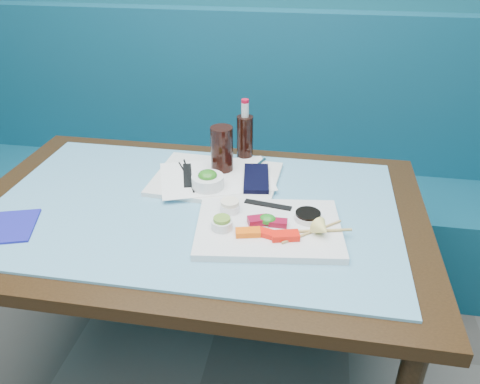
% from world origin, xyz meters
% --- Properties ---
extents(booth_bench, '(3.00, 0.56, 1.17)m').
position_xyz_m(booth_bench, '(0.00, 2.29, 0.37)').
color(booth_bench, navy).
rests_on(booth_bench, ground).
extents(dining_table, '(1.40, 0.90, 0.75)m').
position_xyz_m(dining_table, '(0.00, 1.45, 0.67)').
color(dining_table, black).
rests_on(dining_table, ground).
extents(glass_top, '(1.22, 0.76, 0.01)m').
position_xyz_m(glass_top, '(0.00, 1.45, 0.75)').
color(glass_top, '#5D9CBB').
rests_on(glass_top, dining_table).
extents(sashimi_plate, '(0.43, 0.33, 0.02)m').
position_xyz_m(sashimi_plate, '(0.24, 1.35, 0.77)').
color(sashimi_plate, silver).
rests_on(sashimi_plate, glass_top).
extents(salmon_left, '(0.07, 0.05, 0.02)m').
position_xyz_m(salmon_left, '(0.19, 1.30, 0.79)').
color(salmon_left, '#FF5E0A').
rests_on(salmon_left, sashimi_plate).
extents(salmon_mid, '(0.07, 0.04, 0.01)m').
position_xyz_m(salmon_mid, '(0.24, 1.30, 0.79)').
color(salmon_mid, '#FF180A').
rests_on(salmon_mid, sashimi_plate).
extents(salmon_right, '(0.08, 0.05, 0.02)m').
position_xyz_m(salmon_right, '(0.29, 1.30, 0.79)').
color(salmon_right, '#F91809').
rests_on(salmon_right, sashimi_plate).
extents(tuna_left, '(0.07, 0.05, 0.02)m').
position_xyz_m(tuna_left, '(0.21, 1.36, 0.79)').
color(tuna_left, maroon).
rests_on(tuna_left, sashimi_plate).
extents(tuna_right, '(0.05, 0.03, 0.02)m').
position_xyz_m(tuna_right, '(0.27, 1.36, 0.79)').
color(tuna_right, maroon).
rests_on(tuna_right, sashimi_plate).
extents(seaweed_garnish, '(0.05, 0.05, 0.03)m').
position_xyz_m(seaweed_garnish, '(0.24, 1.36, 0.79)').
color(seaweed_garnish, '#1F7A1C').
rests_on(seaweed_garnish, sashimi_plate).
extents(ramekin_wasabi, '(0.07, 0.07, 0.02)m').
position_xyz_m(ramekin_wasabi, '(0.12, 1.32, 0.79)').
color(ramekin_wasabi, white).
rests_on(ramekin_wasabi, sashimi_plate).
extents(wasabi_fill, '(0.06, 0.06, 0.01)m').
position_xyz_m(wasabi_fill, '(0.12, 1.32, 0.81)').
color(wasabi_fill, olive).
rests_on(wasabi_fill, ramekin_wasabi).
extents(ramekin_ginger, '(0.06, 0.06, 0.02)m').
position_xyz_m(ramekin_ginger, '(0.12, 1.41, 0.79)').
color(ramekin_ginger, white).
rests_on(ramekin_ginger, sashimi_plate).
extents(ginger_fill, '(0.06, 0.06, 0.01)m').
position_xyz_m(ginger_fill, '(0.12, 1.41, 0.81)').
color(ginger_fill, beige).
rests_on(ginger_fill, ramekin_ginger).
extents(soy_dish, '(0.10, 0.10, 0.02)m').
position_xyz_m(soy_dish, '(0.35, 1.40, 0.79)').
color(soy_dish, white).
rests_on(soy_dish, sashimi_plate).
extents(soy_fill, '(0.08, 0.08, 0.01)m').
position_xyz_m(soy_fill, '(0.35, 1.40, 0.80)').
color(soy_fill, black).
rests_on(soy_fill, soy_dish).
extents(lemon_wedge, '(0.06, 0.06, 0.05)m').
position_xyz_m(lemon_wedge, '(0.39, 1.32, 0.80)').
color(lemon_wedge, '#F5E374').
rests_on(lemon_wedge, sashimi_plate).
extents(chopstick_sleeve, '(0.14, 0.04, 0.00)m').
position_xyz_m(chopstick_sleeve, '(0.23, 1.46, 0.78)').
color(chopstick_sleeve, black).
rests_on(chopstick_sleeve, sashimi_plate).
extents(wooden_chopstick_a, '(0.23, 0.06, 0.01)m').
position_xyz_m(wooden_chopstick_a, '(0.35, 1.34, 0.78)').
color(wooden_chopstick_a, tan).
rests_on(wooden_chopstick_a, sashimi_plate).
extents(wooden_chopstick_b, '(0.16, 0.14, 0.01)m').
position_xyz_m(wooden_chopstick_b, '(0.36, 1.34, 0.78)').
color(wooden_chopstick_b, tan).
rests_on(wooden_chopstick_b, sashimi_plate).
extents(serving_tray, '(0.42, 0.32, 0.02)m').
position_xyz_m(serving_tray, '(0.03, 1.62, 0.77)').
color(serving_tray, silver).
rests_on(serving_tray, glass_top).
extents(paper_placemat, '(0.43, 0.36, 0.00)m').
position_xyz_m(paper_placemat, '(0.03, 1.62, 0.77)').
color(paper_placemat, white).
rests_on(paper_placemat, serving_tray).
extents(seaweed_bowl, '(0.13, 0.13, 0.04)m').
position_xyz_m(seaweed_bowl, '(0.02, 1.54, 0.79)').
color(seaweed_bowl, white).
rests_on(seaweed_bowl, serving_tray).
extents(seaweed_salad, '(0.07, 0.07, 0.03)m').
position_xyz_m(seaweed_salad, '(0.02, 1.54, 0.82)').
color(seaweed_salad, '#28751B').
rests_on(seaweed_salad, seaweed_bowl).
extents(cola_glass, '(0.08, 0.08, 0.15)m').
position_xyz_m(cola_glass, '(0.04, 1.67, 0.85)').
color(cola_glass, black).
rests_on(cola_glass, serving_tray).
extents(navy_pouch, '(0.11, 0.20, 0.01)m').
position_xyz_m(navy_pouch, '(0.17, 1.62, 0.78)').
color(navy_pouch, black).
rests_on(navy_pouch, serving_tray).
extents(fork, '(0.04, 0.09, 0.01)m').
position_xyz_m(fork, '(0.16, 1.72, 0.78)').
color(fork, silver).
rests_on(fork, serving_tray).
extents(black_chopstick_a, '(0.10, 0.18, 0.01)m').
position_xyz_m(black_chopstick_a, '(-0.06, 1.61, 0.78)').
color(black_chopstick_a, black).
rests_on(black_chopstick_a, serving_tray).
extents(black_chopstick_b, '(0.10, 0.22, 0.01)m').
position_xyz_m(black_chopstick_b, '(-0.06, 1.61, 0.78)').
color(black_chopstick_b, black).
rests_on(black_chopstick_b, serving_tray).
extents(tray_sleeve, '(0.08, 0.17, 0.00)m').
position_xyz_m(tray_sleeve, '(-0.06, 1.61, 0.78)').
color(tray_sleeve, black).
rests_on(tray_sleeve, serving_tray).
extents(cola_bottle_body, '(0.06, 0.06, 0.17)m').
position_xyz_m(cola_bottle_body, '(0.10, 1.79, 0.84)').
color(cola_bottle_body, black).
rests_on(cola_bottle_body, glass_top).
extents(cola_bottle_neck, '(0.03, 0.03, 0.05)m').
position_xyz_m(cola_bottle_neck, '(0.10, 1.79, 0.95)').
color(cola_bottle_neck, silver).
rests_on(cola_bottle_neck, cola_bottle_body).
extents(cola_bottle_cap, '(0.03, 0.03, 0.01)m').
position_xyz_m(cola_bottle_cap, '(0.10, 1.79, 0.98)').
color(cola_bottle_cap, red).
rests_on(cola_bottle_cap, cola_bottle_neck).
extents(blue_napkin, '(0.21, 0.21, 0.01)m').
position_xyz_m(blue_napkin, '(-0.50, 1.24, 0.76)').
color(blue_napkin, navy).
rests_on(blue_napkin, glass_top).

